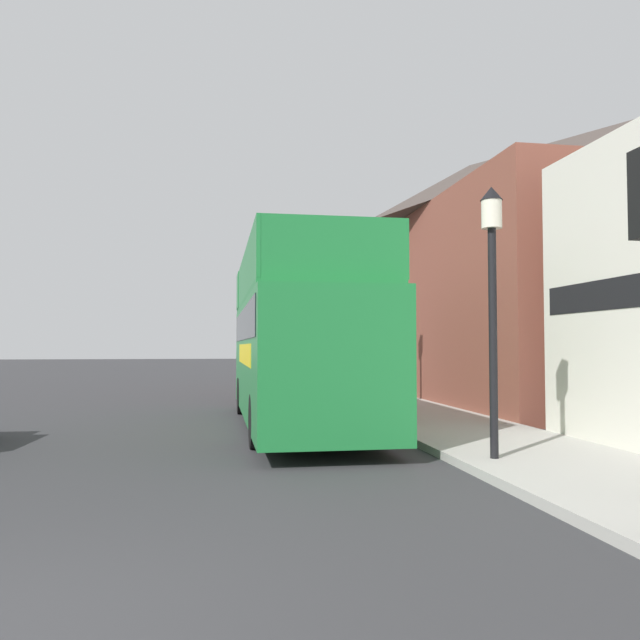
# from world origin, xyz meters

# --- Properties ---
(ground_plane) EXTENTS (144.00, 144.00, 0.00)m
(ground_plane) POSITION_xyz_m (0.00, 21.00, 0.00)
(ground_plane) COLOR #333335
(sidewalk) EXTENTS (3.07, 108.00, 0.14)m
(sidewalk) POSITION_xyz_m (6.89, 18.00, 0.07)
(sidewalk) COLOR #ADAAA3
(sidewalk) RESTS_ON ground_plane
(brick_terrace_rear) EXTENTS (6.00, 19.40, 9.01)m
(brick_terrace_rear) POSITION_xyz_m (11.43, 18.67, 4.51)
(brick_terrace_rear) COLOR brown
(brick_terrace_rear) RESTS_ON ground_plane
(tour_bus) EXTENTS (2.58, 10.05, 4.02)m
(tour_bus) POSITION_xyz_m (3.53, 10.36, 1.85)
(tour_bus) COLOR #1E7A38
(tour_bus) RESTS_ON ground_plane
(parked_car_ahead_of_bus) EXTENTS (1.90, 4.60, 1.42)m
(parked_car_ahead_of_bus) POSITION_xyz_m (4.22, 18.92, 0.67)
(parked_car_ahead_of_bus) COLOR maroon
(parked_car_ahead_of_bus) RESTS_ON ground_plane
(lamp_post_nearest) EXTENTS (0.35, 0.35, 4.28)m
(lamp_post_nearest) POSITION_xyz_m (5.95, 4.95, 3.12)
(lamp_post_nearest) COLOR black
(lamp_post_nearest) RESTS_ON sidewalk
(lamp_post_second) EXTENTS (0.35, 0.35, 5.09)m
(lamp_post_second) POSITION_xyz_m (5.81, 13.50, 3.62)
(lamp_post_second) COLOR black
(lamp_post_second) RESTS_ON sidewalk
(lamp_post_third) EXTENTS (0.35, 0.35, 4.55)m
(lamp_post_third) POSITION_xyz_m (5.82, 22.04, 3.29)
(lamp_post_third) COLOR black
(lamp_post_third) RESTS_ON sidewalk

